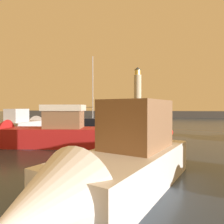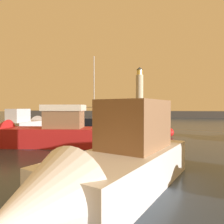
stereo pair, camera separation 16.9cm
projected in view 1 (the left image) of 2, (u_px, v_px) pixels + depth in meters
The scene contains 9 objects.
ground_plane at pixel (138, 126), 30.60m from camera, with size 220.00×220.00×0.00m, color #2D3D51.
breakwater at pixel (148, 114), 59.61m from camera, with size 81.97×5.83×1.71m, color #423F3D.
lighthouse at pixel (138, 90), 60.13m from camera, with size 2.12×2.12×12.76m.
motorboat_0 at pixel (38, 133), 14.49m from camera, with size 9.42×3.96×3.35m.
motorboat_2 at pixel (114, 166), 6.18m from camera, with size 4.80×8.31×3.43m.
motorboat_3 at pixel (27, 125), 22.92m from camera, with size 2.58×8.64×2.96m.
motorboat_4 at pixel (118, 125), 23.29m from camera, with size 3.20×6.51×2.88m.
sailboat_moored at pixel (88, 122), 30.29m from camera, with size 8.31×4.63×10.08m.
mooring_buoy at pixel (168, 132), 19.10m from camera, with size 0.83×0.83×0.83m, color red.
Camera 1 is at (2.97, -0.89, 2.70)m, focal length 33.20 mm.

